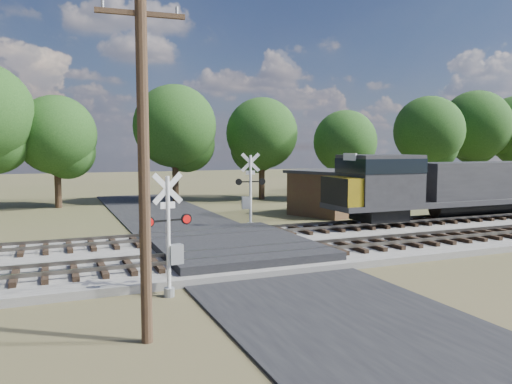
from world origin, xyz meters
name	(u,v)px	position (x,y,z in m)	size (l,w,h in m)	color
ground	(234,255)	(0.00, 0.00, 0.00)	(160.00, 160.00, 0.00)	#414726
ballast_bed	(403,235)	(10.00, 0.50, 0.15)	(140.00, 10.00, 0.30)	gray
road	(234,254)	(0.00, 0.00, 0.04)	(7.00, 60.00, 0.08)	black
crossing_panel	(230,246)	(0.00, 0.50, 0.32)	(7.00, 9.00, 0.62)	#262628
track_near	(315,249)	(3.12, -2.00, 0.41)	(140.00, 2.60, 0.33)	black
track_far	(269,231)	(3.12, 3.00, 0.41)	(140.00, 2.60, 0.33)	black
crossing_signal_near	(171,245)	(-4.10, -5.21, 1.72)	(1.66, 0.41, 4.14)	silver
crossing_signal_far	(249,197)	(3.48, 6.85, 1.92)	(1.84, 0.50, 4.61)	silver
utility_pole	(144,160)	(-5.57, -8.84, 4.63)	(2.14, 0.29, 8.74)	#3E2B1C
equipment_shed	(329,192)	(11.12, 10.15, 1.67)	(6.25, 6.25, 3.29)	#4E2E21
treeline	(225,126)	(6.79, 20.93, 6.86)	(80.49, 11.96, 11.72)	black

